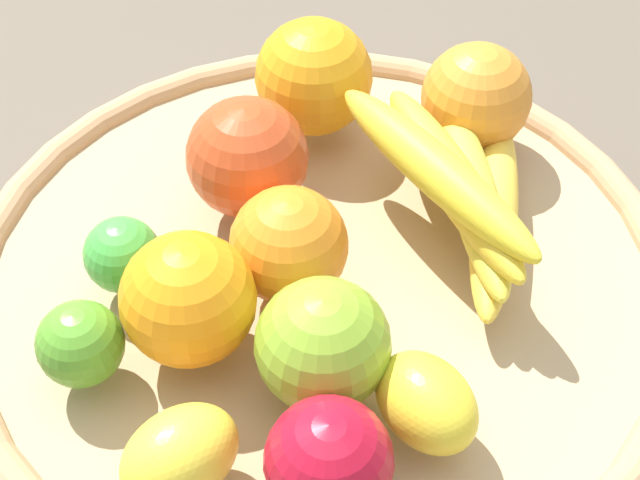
{
  "coord_description": "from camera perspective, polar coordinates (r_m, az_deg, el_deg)",
  "views": [
    {
      "loc": [
        -0.1,
        -0.39,
        0.49
      ],
      "look_at": [
        0.0,
        0.0,
        0.06
      ],
      "focal_mm": 54.16,
      "sensor_mm": 36.0,
      "label": 1
    }
  ],
  "objects": [
    {
      "name": "apple_2",
      "position": [
        0.62,
        -4.32,
        4.89
      ],
      "size": [
        0.1,
        0.1,
        0.08
      ],
      "primitive_type": "sphere",
      "rotation": [
        0.0,
        0.0,
        1.88
      ],
      "color": "#C8471F",
      "rests_on": "basket"
    },
    {
      "name": "basket",
      "position": [
        0.62,
        0.0,
        -2.36
      ],
      "size": [
        0.46,
        0.46,
        0.04
      ],
      "color": "tan",
      "rests_on": "ground_plane"
    },
    {
      "name": "orange_1",
      "position": [
        0.68,
        9.22,
        8.32
      ],
      "size": [
        0.1,
        0.1,
        0.08
      ],
      "primitive_type": "sphere",
      "rotation": [
        0.0,
        0.0,
        2.13
      ],
      "color": "orange",
      "rests_on": "basket"
    },
    {
      "name": "orange_2",
      "position": [
        0.68,
        -0.37,
        9.63
      ],
      "size": [
        0.12,
        0.12,
        0.08
      ],
      "primitive_type": "sphere",
      "rotation": [
        0.0,
        0.0,
        0.64
      ],
      "color": "orange",
      "rests_on": "basket"
    },
    {
      "name": "lime_1",
      "position": [
        0.55,
        -13.97,
        -5.97
      ],
      "size": [
        0.06,
        0.06,
        0.05
      ],
      "primitive_type": "sphere",
      "rotation": [
        0.0,
        0.0,
        6.0
      ],
      "color": "#549B29",
      "rests_on": "basket"
    },
    {
      "name": "ground_plane",
      "position": [
        0.64,
        0.0,
        -3.44
      ],
      "size": [
        2.4,
        2.4,
        0.0
      ],
      "primitive_type": "plane",
      "color": "brown",
      "rests_on": "ground"
    },
    {
      "name": "lime_0",
      "position": [
        0.59,
        -11.6,
        -0.86
      ],
      "size": [
        0.05,
        0.05,
        0.05
      ],
      "primitive_type": "sphere",
      "rotation": [
        0.0,
        0.0,
        3.06
      ],
      "color": "green",
      "rests_on": "basket"
    },
    {
      "name": "apple_0",
      "position": [
        0.49,
        0.52,
        -12.91
      ],
      "size": [
        0.09,
        0.09,
        0.07
      ],
      "primitive_type": "sphere",
      "rotation": [
        0.0,
        0.0,
        1.99
      ],
      "color": "red",
      "rests_on": "basket"
    },
    {
      "name": "lemon_1",
      "position": [
        0.5,
        -8.27,
        -12.47
      ],
      "size": [
        0.08,
        0.07,
        0.05
      ],
      "primitive_type": "ellipsoid",
      "rotation": [
        0.0,
        0.0,
        0.42
      ],
      "color": "yellow",
      "rests_on": "basket"
    },
    {
      "name": "orange_0",
      "position": [
        0.57,
        -1.86,
        -0.3
      ],
      "size": [
        0.09,
        0.09,
        0.07
      ],
      "primitive_type": "sphere",
      "rotation": [
        0.0,
        0.0,
        4.29
      ],
      "color": "orange",
      "rests_on": "basket"
    },
    {
      "name": "lemon_0",
      "position": [
        0.52,
        6.3,
        -9.51
      ],
      "size": [
        0.07,
        0.08,
        0.05
      ],
      "primitive_type": "ellipsoid",
      "rotation": [
        0.0,
        0.0,
        1.94
      ],
      "color": "yellow",
      "rests_on": "basket"
    },
    {
      "name": "banana_bunch",
      "position": [
        0.61,
        8.45,
        3.11
      ],
      "size": [
        0.14,
        0.19,
        0.07
      ],
      "color": "yellow",
      "rests_on": "basket"
    },
    {
      "name": "apple_1",
      "position": [
        0.52,
        0.17,
        -6.21
      ],
      "size": [
        0.09,
        0.09,
        0.07
      ],
      "primitive_type": "sphere",
      "rotation": [
        0.0,
        0.0,
        3.31
      ],
      "color": "#84B12C",
      "rests_on": "basket"
    },
    {
      "name": "orange_3",
      "position": [
        0.54,
        -7.8,
        -3.49
      ],
      "size": [
        0.11,
        0.11,
        0.08
      ],
      "primitive_type": "sphere",
      "rotation": [
        0.0,
        0.0,
        0.9
      ],
      "color": "orange",
      "rests_on": "basket"
    }
  ]
}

